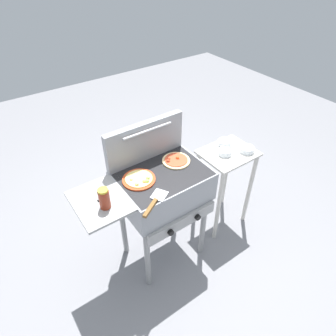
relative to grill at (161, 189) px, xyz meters
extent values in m
plane|color=gray|center=(0.01, 0.00, -0.76)|extent=(8.00, 8.00, 0.00)
cube|color=gray|center=(0.01, 0.00, 0.02)|extent=(0.64, 0.48, 0.24)
cube|color=black|center=(0.01, 0.00, 0.14)|extent=(0.61, 0.46, 0.01)
cube|color=gray|center=(-0.47, 0.00, 0.13)|extent=(0.32, 0.41, 0.02)
cube|color=gray|center=(-0.47, 0.00, 0.02)|extent=(0.02, 0.02, 0.24)
cube|color=gray|center=(0.01, -0.25, -0.15)|extent=(0.58, 0.02, 0.10)
cylinder|color=black|center=(-0.11, -0.27, -0.15)|extent=(0.04, 0.02, 0.04)
cylinder|color=black|center=(0.13, -0.27, -0.15)|extent=(0.04, 0.02, 0.04)
cylinder|color=gray|center=(-0.26, -0.19, -0.43)|extent=(0.04, 0.04, 0.66)
cylinder|color=gray|center=(0.28, -0.19, -0.43)|extent=(0.04, 0.04, 0.66)
cylinder|color=gray|center=(-0.26, 0.19, -0.43)|extent=(0.04, 0.04, 0.66)
cylinder|color=gray|center=(0.28, 0.19, -0.43)|extent=(0.04, 0.04, 0.66)
cube|color=gray|center=(0.01, 0.22, 0.29)|extent=(0.63, 0.06, 0.30)
cylinder|color=#B7B7BC|center=(0.01, 0.17, 0.40)|extent=(0.38, 0.02, 0.02)
cylinder|color=#C64723|center=(-0.16, 0.03, 0.15)|extent=(0.23, 0.23, 0.01)
cylinder|color=#EDD17A|center=(-0.16, 0.03, 0.16)|extent=(0.19, 0.19, 0.01)
sphere|color=#DED988|center=(-0.21, 0.04, 0.17)|extent=(0.02, 0.02, 0.02)
sphere|color=#ECC869|center=(-0.15, -0.02, 0.17)|extent=(0.03, 0.03, 0.03)
sphere|color=#E6D979|center=(-0.20, -0.02, 0.17)|extent=(0.03, 0.03, 0.03)
sphere|color=#B2D470|center=(-0.11, -0.01, 0.17)|extent=(0.03, 0.03, 0.03)
sphere|color=#C3EB5E|center=(-0.13, -0.03, 0.17)|extent=(0.03, 0.03, 0.03)
cylinder|color=beige|center=(0.17, 0.06, 0.15)|extent=(0.21, 0.21, 0.01)
cylinder|color=#D14C2D|center=(0.17, 0.06, 0.16)|extent=(0.17, 0.17, 0.01)
sphere|color=#AC4328|center=(0.11, 0.07, 0.17)|extent=(0.03, 0.03, 0.03)
sphere|color=#EC5222|center=(0.19, 0.06, 0.17)|extent=(0.03, 0.03, 0.03)
sphere|color=#CA492A|center=(0.13, 0.09, 0.17)|extent=(0.02, 0.02, 0.02)
cylinder|color=maroon|center=(-0.46, -0.07, 0.21)|extent=(0.07, 0.07, 0.13)
cylinder|color=gold|center=(-0.46, -0.07, 0.28)|extent=(0.06, 0.06, 0.01)
cube|color=#B7BABF|center=(-0.13, -0.18, 0.15)|extent=(0.13, 0.13, 0.01)
cube|color=brown|center=(-0.24, -0.24, 0.15)|extent=(0.15, 0.10, 0.02)
cube|color=beige|center=(0.67, 0.00, 0.04)|extent=(0.44, 0.36, 0.02)
cylinder|color=beige|center=(0.48, -0.15, -0.36)|extent=(0.04, 0.04, 0.79)
cylinder|color=beige|center=(0.86, -0.15, -0.36)|extent=(0.04, 0.04, 0.79)
cylinder|color=beige|center=(0.48, 0.15, -0.36)|extent=(0.04, 0.04, 0.79)
cylinder|color=beige|center=(0.86, 0.15, -0.36)|extent=(0.04, 0.04, 0.79)
cylinder|color=silver|center=(0.63, 0.00, 0.07)|extent=(0.11, 0.11, 0.04)
cylinder|color=maroon|center=(0.63, 0.00, 0.07)|extent=(0.09, 0.09, 0.02)
cylinder|color=silver|center=(0.72, 0.10, 0.07)|extent=(0.12, 0.12, 0.04)
cylinder|color=#4C7533|center=(0.72, 0.10, 0.07)|extent=(0.10, 0.10, 0.02)
cylinder|color=silver|center=(0.80, -0.08, 0.07)|extent=(0.12, 0.12, 0.04)
cylinder|color=beige|center=(0.80, -0.08, 0.07)|extent=(0.10, 0.10, 0.02)
camera|label=1|loc=(-0.87, -1.32, 1.46)|focal=31.42mm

